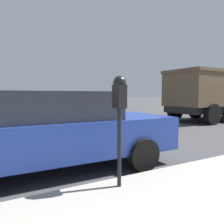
{
  "coord_description": "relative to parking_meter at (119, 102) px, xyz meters",
  "views": [
    {
      "loc": [
        -5.22,
        0.86,
        1.49
      ],
      "look_at": [
        -2.05,
        -0.89,
        1.2
      ],
      "focal_mm": 35.0,
      "sensor_mm": 36.0,
      "label": 1
    }
  ],
  "objects": [
    {
      "name": "ground_plane",
      "position": [
        2.51,
        0.76,
        -1.38
      ],
      "size": [
        220.0,
        220.0,
        0.0
      ],
      "primitive_type": "plane",
      "color": "#424244"
    },
    {
      "name": "parking_meter",
      "position": [
        0.0,
        0.0,
        0.0
      ],
      "size": [
        0.21,
        0.19,
        1.63
      ],
      "color": "black",
      "rests_on": "sidewalk"
    },
    {
      "name": "car_blue",
      "position": [
        1.61,
        0.61,
        -0.56
      ],
      "size": [
        2.16,
        4.88,
        1.55
      ],
      "rotation": [
        0.0,
        0.0,
        3.13
      ],
      "color": "navy",
      "rests_on": "ground_plane"
    },
    {
      "name": "dump_truck",
      "position": [
        5.58,
        -10.34,
        0.23
      ],
      "size": [
        2.93,
        7.45,
        2.8
      ],
      "rotation": [
        0.0,
        0.0,
        3.17
      ],
      "color": "black",
      "rests_on": "ground_plane"
    }
  ]
}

